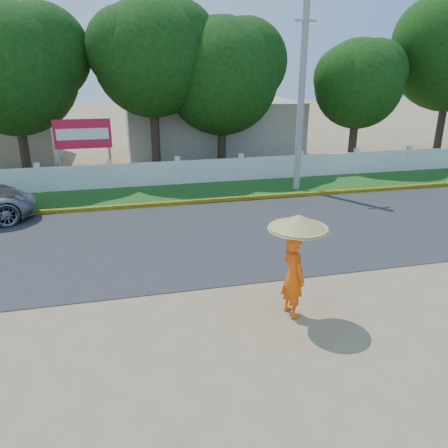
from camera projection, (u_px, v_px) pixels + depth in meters
name	position (u px, v px, depth m)	size (l,w,h in m)	color
ground	(244.00, 306.00, 9.97)	(120.00, 120.00, 0.00)	#9E8460
road	(206.00, 236.00, 14.08)	(60.00, 7.00, 0.02)	#38383A
grass_verge	(183.00, 192.00, 18.88)	(60.00, 3.50, 0.03)	#2D601E
curb	(189.00, 202.00, 17.30)	(40.00, 0.18, 0.16)	yellow
fence	(178.00, 173.00, 20.02)	(40.00, 0.10, 1.10)	silver
building_near	(211.00, 128.00, 26.53)	(10.00, 6.00, 3.20)	#B7AD99
utility_pole	(301.00, 100.00, 18.13)	(0.28, 0.28, 7.64)	gray
monk_with_parasol	(296.00, 251.00, 9.16)	(1.28, 1.28, 2.32)	#FF580D
billboard	(83.00, 137.00, 19.60)	(2.50, 0.13, 2.95)	gray
tree_row	(275.00, 69.00, 22.23)	(38.26, 7.33, 9.36)	#473828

